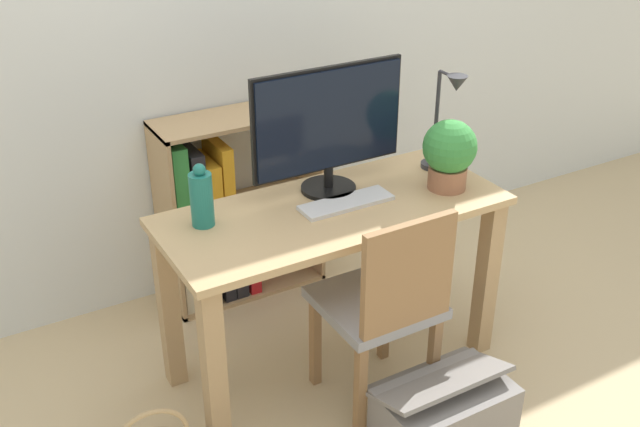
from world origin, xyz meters
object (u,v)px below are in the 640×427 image
(potted_plant, at_px, (449,152))
(monitor, at_px, (328,124))
(keyboard, at_px, (346,203))
(storage_box, at_px, (444,411))
(chair, at_px, (385,302))
(vase, at_px, (202,198))
(desk_lamp, at_px, (446,113))
(bookshelf, at_px, (218,220))

(potted_plant, bearing_deg, monitor, 152.40)
(keyboard, distance_m, storage_box, 0.83)
(monitor, distance_m, chair, 0.68)
(monitor, bearing_deg, potted_plant, -27.60)
(vase, bearing_deg, desk_lamp, -3.68)
(vase, relative_size, chair, 0.28)
(keyboard, bearing_deg, bookshelf, 108.18)
(vase, bearing_deg, potted_plant, -11.60)
(monitor, relative_size, desk_lamp, 1.50)
(bookshelf, relative_size, storage_box, 1.79)
(monitor, height_order, keyboard, monitor)
(bookshelf, bearing_deg, vase, -115.40)
(keyboard, xyz_separation_m, chair, (-0.01, -0.29, -0.27))
(keyboard, relative_size, storage_box, 0.74)
(desk_lamp, bearing_deg, keyboard, -173.48)
(monitor, height_order, desk_lamp, monitor)
(monitor, xyz_separation_m, storage_box, (0.08, -0.69, -0.88))
(vase, height_order, potted_plant, potted_plant)
(chair, bearing_deg, desk_lamp, 29.44)
(keyboard, distance_m, chair, 0.39)
(vase, distance_m, desk_lamp, 1.02)
(monitor, bearing_deg, vase, -177.58)
(vase, bearing_deg, chair, -38.44)
(desk_lamp, height_order, bookshelf, desk_lamp)
(desk_lamp, relative_size, bookshelf, 0.48)
(monitor, distance_m, bookshelf, 0.87)
(chair, bearing_deg, potted_plant, 21.90)
(vase, bearing_deg, keyboard, -13.08)
(potted_plant, relative_size, bookshelf, 0.32)
(vase, height_order, storage_box, vase)
(storage_box, bearing_deg, bookshelf, 104.25)
(monitor, height_order, storage_box, monitor)
(vase, distance_m, potted_plant, 0.95)
(potted_plant, relative_size, chair, 0.33)
(monitor, xyz_separation_m, desk_lamp, (0.48, -0.09, -0.02))
(chair, xyz_separation_m, bookshelf, (-0.23, 1.00, -0.07))
(monitor, distance_m, potted_plant, 0.48)
(monitor, relative_size, bookshelf, 0.72)
(chair, bearing_deg, bookshelf, 97.67)
(monitor, bearing_deg, keyboard, -92.21)
(storage_box, bearing_deg, desk_lamp, 56.34)
(potted_plant, bearing_deg, vase, 168.40)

